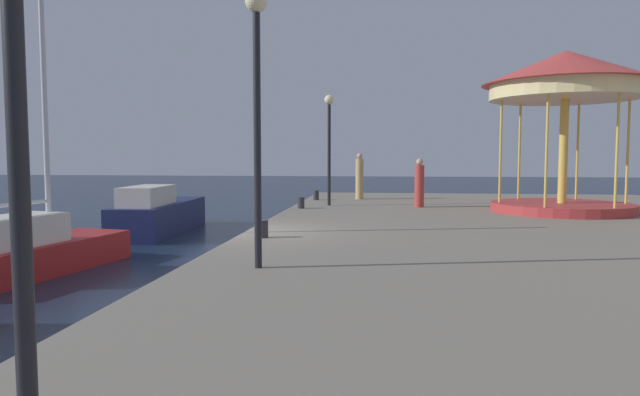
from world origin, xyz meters
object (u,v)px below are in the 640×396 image
at_px(bollard_north, 263,229).
at_px(person_mid_promenade, 360,177).
at_px(sailboat_red, 28,251).
at_px(person_near_carousel, 419,184).
at_px(carousel, 565,92).
at_px(lamp_post_far_end, 329,130).
at_px(lamp_post_mid_promenade, 257,81).
at_px(motorboat_navy, 159,214).
at_px(bollard_center, 301,203).
at_px(bollard_south, 316,195).

height_order(bollard_north, person_mid_promenade, person_mid_promenade).
xyz_separation_m(sailboat_red, person_near_carousel, (9.11, 9.07, 1.07)).
bearing_deg(person_mid_promenade, carousel, -35.13).
distance_m(carousel, lamp_post_far_end, 8.13).
height_order(sailboat_red, carousel, sailboat_red).
height_order(lamp_post_mid_promenade, person_mid_promenade, lamp_post_mid_promenade).
bearing_deg(motorboat_navy, lamp_post_far_end, 23.03).
bearing_deg(sailboat_red, bollard_center, 58.56).
bearing_deg(person_mid_promenade, lamp_post_mid_promenade, -93.67).
distance_m(lamp_post_mid_promenade, person_near_carousel, 12.24).
height_order(lamp_post_mid_promenade, person_near_carousel, lamp_post_mid_promenade).
xyz_separation_m(sailboat_red, motorboat_navy, (0.12, 6.99, 0.11)).
bearing_deg(bollard_south, lamp_post_far_end, -72.52).
relative_size(lamp_post_mid_promenade, person_near_carousel, 2.57).
relative_size(bollard_north, person_near_carousel, 0.23).
bearing_deg(bollard_north, carousel, 38.81).
bearing_deg(bollard_center, lamp_post_mid_promenade, -85.25).
xyz_separation_m(sailboat_red, carousel, (13.68, 7.78, 4.19)).
height_order(person_mid_promenade, person_near_carousel, person_mid_promenade).
bearing_deg(lamp_post_far_end, bollard_south, 107.48).
relative_size(carousel, bollard_south, 13.26).
relative_size(bollard_north, bollard_south, 1.00).
xyz_separation_m(motorboat_navy, person_mid_promenade, (6.65, 5.65, 1.07)).
xyz_separation_m(lamp_post_far_end, person_mid_promenade, (0.99, 3.24, -1.90)).
bearing_deg(person_mid_promenade, motorboat_navy, -139.65).
distance_m(bollard_center, bollard_south, 3.90).
xyz_separation_m(lamp_post_mid_promenade, bollard_south, (-0.83, 14.47, -2.86)).
height_order(motorboat_navy, bollard_north, motorboat_navy).
xyz_separation_m(carousel, bollard_north, (-8.55, -6.87, -3.74)).
xyz_separation_m(bollard_center, person_near_carousel, (4.18, 1.01, 0.62)).
height_order(sailboat_red, person_mid_promenade, sailboat_red).
bearing_deg(person_near_carousel, carousel, -15.73).
height_order(motorboat_navy, lamp_post_mid_promenade, lamp_post_mid_promenade).
relative_size(bollard_north, person_mid_promenade, 0.20).
bearing_deg(bollard_south, lamp_post_mid_promenade, -86.73).
bearing_deg(person_mid_promenade, sailboat_red, -118.20).
bearing_deg(motorboat_navy, lamp_post_mid_promenade, -59.07).
distance_m(lamp_post_far_end, bollard_north, 8.91).
bearing_deg(bollard_center, bollard_north, -88.37).
bearing_deg(lamp_post_mid_promenade, lamp_post_far_end, 90.08).
relative_size(sailboat_red, bollard_north, 17.49).
bearing_deg(person_near_carousel, lamp_post_mid_promenade, -105.92).
height_order(motorboat_navy, person_mid_promenade, person_mid_promenade).
distance_m(carousel, lamp_post_mid_promenade, 12.98).
bearing_deg(motorboat_navy, person_mid_promenade, 40.35).
relative_size(carousel, bollard_north, 13.26).
height_order(bollard_north, person_near_carousel, person_near_carousel).
xyz_separation_m(person_mid_promenade, person_near_carousel, (2.33, -3.57, -0.11)).
distance_m(sailboat_red, person_mid_promenade, 14.39).
bearing_deg(sailboat_red, bollard_north, 10.05).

